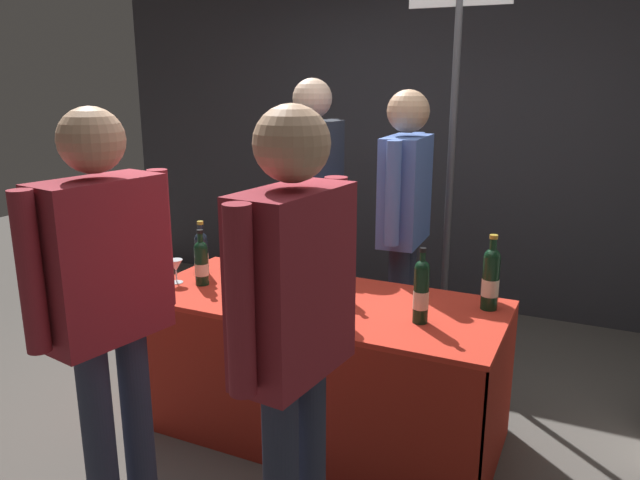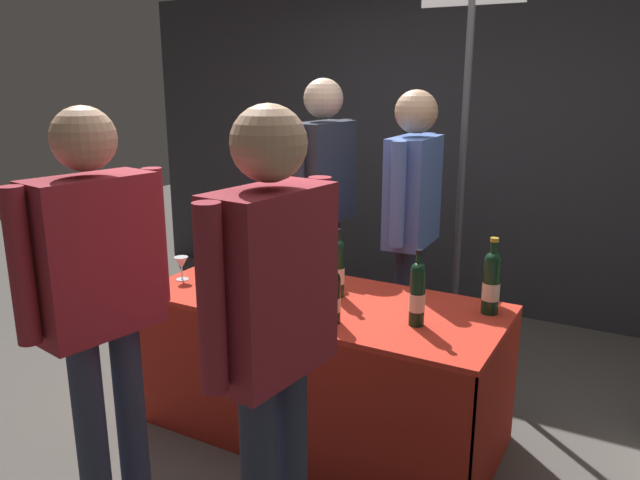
% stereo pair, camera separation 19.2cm
% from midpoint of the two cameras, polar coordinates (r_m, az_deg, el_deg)
% --- Properties ---
extents(ground_plane, '(12.00, 12.00, 0.00)m').
position_cam_midpoint_polar(ground_plane, '(3.35, -1.72, -17.27)').
color(ground_plane, '#514C47').
extents(back_partition, '(5.85, 0.12, 2.48)m').
position_cam_midpoint_polar(back_partition, '(4.91, 9.92, 8.30)').
color(back_partition, '#2D2D33').
rests_on(back_partition, ground_plane).
extents(tasting_table, '(1.79, 0.78, 0.73)m').
position_cam_midpoint_polar(tasting_table, '(3.11, -1.79, -9.22)').
color(tasting_table, red).
rests_on(tasting_table, ground_plane).
extents(featured_wine_bottle, '(0.07, 0.07, 0.30)m').
position_cam_midpoint_polar(featured_wine_bottle, '(3.45, -12.56, -1.14)').
color(featured_wine_bottle, '#192333').
rests_on(featured_wine_bottle, tasting_table).
extents(display_bottle_0, '(0.07, 0.07, 0.30)m').
position_cam_midpoint_polar(display_bottle_0, '(3.27, -12.67, -2.04)').
color(display_bottle_0, black).
rests_on(display_bottle_0, tasting_table).
extents(display_bottle_1, '(0.07, 0.07, 0.31)m').
position_cam_midpoint_polar(display_bottle_1, '(2.70, -0.44, -5.22)').
color(display_bottle_1, black).
rests_on(display_bottle_1, tasting_table).
extents(display_bottle_2, '(0.07, 0.07, 0.35)m').
position_cam_midpoint_polar(display_bottle_2, '(3.02, -0.23, -2.56)').
color(display_bottle_2, black).
rests_on(display_bottle_2, tasting_table).
extents(display_bottle_3, '(0.07, 0.07, 0.34)m').
position_cam_midpoint_polar(display_bottle_3, '(2.71, 7.43, -4.75)').
color(display_bottle_3, black).
rests_on(display_bottle_3, tasting_table).
extents(display_bottle_4, '(0.08, 0.08, 0.36)m').
position_cam_midpoint_polar(display_bottle_4, '(2.93, 13.85, -3.46)').
color(display_bottle_4, black).
rests_on(display_bottle_4, tasting_table).
extents(display_bottle_5, '(0.08, 0.08, 0.33)m').
position_cam_midpoint_polar(display_bottle_5, '(3.39, -8.93, -0.89)').
color(display_bottle_5, '#38230F').
rests_on(display_bottle_5, tasting_table).
extents(wine_glass_near_vendor, '(0.08, 0.08, 0.13)m').
position_cam_midpoint_polar(wine_glass_near_vendor, '(3.34, -14.92, -2.39)').
color(wine_glass_near_vendor, silver).
rests_on(wine_glass_near_vendor, tasting_table).
extents(vendor_presenter, '(0.24, 0.60, 1.72)m').
position_cam_midpoint_polar(vendor_presenter, '(3.52, 6.36, 2.69)').
color(vendor_presenter, '#2D3347').
rests_on(vendor_presenter, ground_plane).
extents(vendor_assistant, '(0.24, 0.65, 1.78)m').
position_cam_midpoint_polar(vendor_assistant, '(3.90, -2.10, 4.67)').
color(vendor_assistant, black).
rests_on(vendor_assistant, ground_plane).
extents(taster_foreground_right, '(0.25, 0.61, 1.71)m').
position_cam_midpoint_polar(taster_foreground_right, '(1.96, -5.28, -7.46)').
color(taster_foreground_right, '#2D3347').
rests_on(taster_foreground_right, ground_plane).
extents(taster_foreground_left, '(0.29, 0.62, 1.69)m').
position_cam_midpoint_polar(taster_foreground_left, '(2.41, -21.55, -4.52)').
color(taster_foreground_left, '#2D3347').
rests_on(taster_foreground_left, ground_plane).
extents(booth_signpost, '(0.60, 0.04, 2.39)m').
position_cam_midpoint_polar(booth_signpost, '(3.81, 10.87, 10.13)').
color(booth_signpost, '#47474C').
rests_on(booth_signpost, ground_plane).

